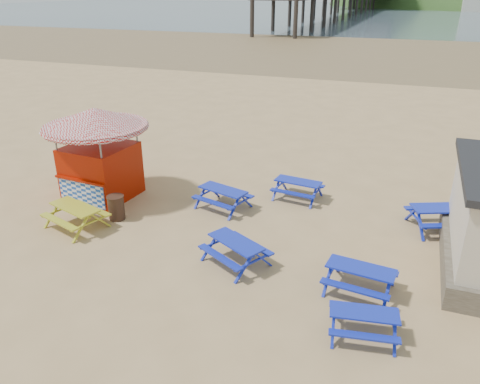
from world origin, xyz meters
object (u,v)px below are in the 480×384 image
at_px(ice_cream_kiosk, 98,142).
at_px(picnic_table_yellow, 76,217).
at_px(litter_bin, 116,207).
at_px(picnic_table_blue_b, 298,190).
at_px(picnic_table_blue_a, 223,198).

bearing_deg(ice_cream_kiosk, picnic_table_yellow, -69.96).
relative_size(ice_cream_kiosk, litter_bin, 4.78).
distance_m(picnic_table_yellow, litter_bin, 1.41).
height_order(picnic_table_yellow, ice_cream_kiosk, ice_cream_kiosk).
relative_size(picnic_table_blue_b, ice_cream_kiosk, 0.45).
bearing_deg(picnic_table_blue_a, picnic_table_yellow, -126.29).
xyz_separation_m(ice_cream_kiosk, litter_bin, (1.67, -1.55, -1.81)).
height_order(picnic_table_blue_b, litter_bin, litter_bin).
bearing_deg(ice_cream_kiosk, litter_bin, -38.41).
height_order(picnic_table_blue_b, picnic_table_yellow, picnic_table_yellow).
xyz_separation_m(picnic_table_blue_a, ice_cream_kiosk, (-4.92, -0.66, 1.88)).
distance_m(picnic_table_yellow, ice_cream_kiosk, 3.27).
relative_size(picnic_table_yellow, litter_bin, 2.56).
bearing_deg(litter_bin, picnic_table_blue_a, 34.19).
xyz_separation_m(picnic_table_blue_a, picnic_table_blue_b, (2.43, 1.85, -0.01)).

